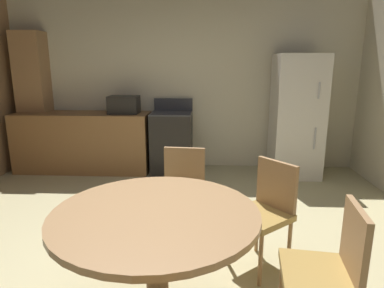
% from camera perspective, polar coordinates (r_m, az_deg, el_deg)
% --- Properties ---
extents(ground_plane, '(14.00, 14.00, 0.00)m').
position_cam_1_polar(ground_plane, '(2.87, -5.95, -20.91)').
color(ground_plane, tan).
extents(wall_back, '(5.68, 0.12, 2.70)m').
position_cam_1_polar(wall_back, '(5.32, -1.44, 10.65)').
color(wall_back, beige).
rests_on(wall_back, ground).
extents(kitchen_counter, '(2.03, 0.60, 0.90)m').
position_cam_1_polar(kitchen_counter, '(5.39, -18.08, 0.34)').
color(kitchen_counter, olive).
rests_on(kitchen_counter, ground).
extents(pantry_column, '(0.44, 0.36, 2.10)m').
position_cam_1_polar(pantry_column, '(5.78, -25.34, 6.61)').
color(pantry_column, '#9E754C').
rests_on(pantry_column, ground).
extents(oven_range, '(0.60, 0.60, 1.10)m').
position_cam_1_polar(oven_range, '(5.06, -3.46, 0.38)').
color(oven_range, black).
rests_on(oven_range, ground).
extents(refrigerator, '(0.68, 0.68, 1.76)m').
position_cam_1_polar(refrigerator, '(5.07, 17.52, 4.54)').
color(refrigerator, silver).
rests_on(refrigerator, ground).
extents(microwave, '(0.44, 0.32, 0.26)m').
position_cam_1_polar(microwave, '(5.09, -11.61, 6.63)').
color(microwave, black).
rests_on(microwave, kitchen_counter).
extents(dining_table, '(1.26, 1.26, 0.76)m').
position_cam_1_polar(dining_table, '(2.11, -6.19, -15.15)').
color(dining_table, '#9E754C').
rests_on(dining_table, ground).
extents(chair_north, '(0.43, 0.43, 0.87)m').
position_cam_1_polar(chair_north, '(3.06, -1.61, -7.85)').
color(chair_north, '#9E754C').
rests_on(chair_north, ground).
extents(chair_east, '(0.45, 0.45, 0.87)m').
position_cam_1_polar(chair_east, '(2.15, 22.62, -18.86)').
color(chair_east, '#9E754C').
rests_on(chair_east, ground).
extents(chair_northeast, '(0.56, 0.56, 0.87)m').
position_cam_1_polar(chair_northeast, '(2.76, 12.59, -10.65)').
color(chair_northeast, '#9E754C').
rests_on(chair_northeast, ground).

